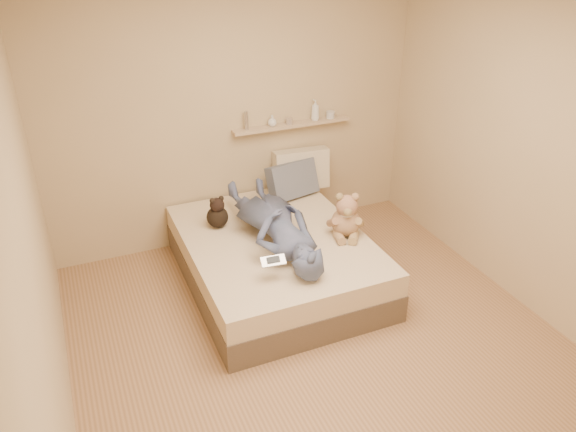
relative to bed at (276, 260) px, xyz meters
name	(u,v)px	position (x,y,z in m)	size (l,w,h in m)	color
room	(327,192)	(0.00, -0.93, 1.08)	(3.80, 3.80, 3.80)	#9F7852
bed	(276,260)	(0.00, 0.00, 0.00)	(1.50, 1.90, 0.45)	brown
game_console	(273,261)	(-0.25, -0.57, 0.39)	(0.19, 0.10, 0.06)	silver
teddy_bear	(346,218)	(0.57, -0.21, 0.40)	(0.33, 0.34, 0.41)	#AD7B5F
dark_plush	(217,214)	(-0.40, 0.38, 0.35)	(0.19, 0.19, 0.30)	black
pillow_cream	(301,169)	(0.62, 0.83, 0.43)	(0.55, 0.16, 0.40)	#C3B79A
pillow_grey	(292,180)	(0.46, 0.69, 0.40)	(0.50, 0.14, 0.34)	slate
person	(275,223)	(-0.03, -0.06, 0.40)	(0.53, 1.46, 0.35)	#4F547D
wall_shelf	(292,125)	(0.55, 0.91, 0.88)	(1.20, 0.12, 0.03)	tan
shelf_bottles	(299,115)	(0.62, 0.91, 0.96)	(0.94, 0.11, 0.20)	silver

